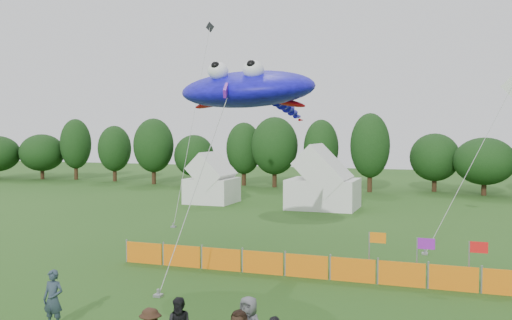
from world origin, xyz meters
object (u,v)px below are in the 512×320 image
(tent_left, at_px, (212,182))
(spectator_a, at_px, (53,299))
(tent_right, at_px, (323,184))
(stingray_kite, at_px, (251,90))
(barrier_fence, at_px, (353,270))

(tent_left, height_order, spectator_a, tent_left)
(spectator_a, bearing_deg, tent_right, 81.01)
(spectator_a, distance_m, stingray_kite, 13.20)
(tent_right, relative_size, stingray_kite, 0.37)
(tent_right, height_order, spectator_a, tent_right)
(spectator_a, height_order, stingray_kite, stingray_kite)
(tent_left, height_order, stingray_kite, stingray_kite)
(tent_right, relative_size, spectator_a, 2.96)
(tent_left, xyz_separation_m, tent_right, (10.03, -0.36, 0.20))
(tent_right, bearing_deg, tent_left, 177.93)
(tent_left, bearing_deg, stingray_kite, -61.39)
(stingray_kite, bearing_deg, tent_left, 118.61)
(barrier_fence, bearing_deg, tent_left, 126.37)
(tent_left, relative_size, spectator_a, 2.12)
(barrier_fence, height_order, stingray_kite, stingray_kite)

